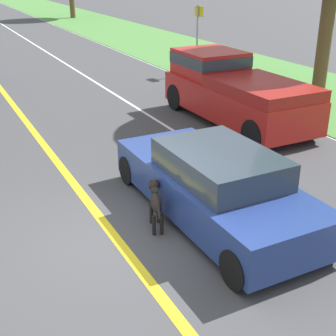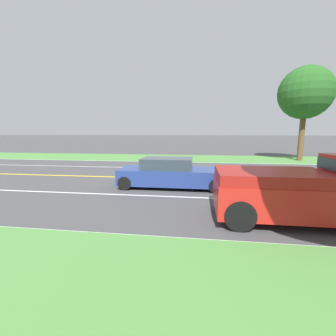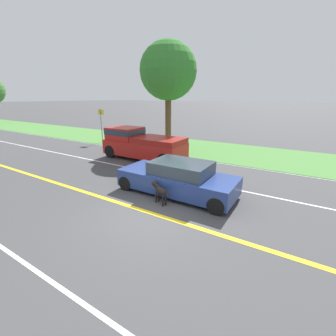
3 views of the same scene
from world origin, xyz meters
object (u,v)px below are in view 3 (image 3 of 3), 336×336
(ego_car, at_px, (178,179))
(dog, at_px, (159,190))
(street_sign, at_px, (101,122))
(roadside_tree_right_near, at_px, (168,71))
(pickup_truck, at_px, (141,143))

(ego_car, bearing_deg, dog, 173.09)
(dog, bearing_deg, street_sign, 75.33)
(ego_car, distance_m, roadside_tree_right_near, 9.81)
(dog, distance_m, roadside_tree_right_near, 10.65)
(dog, relative_size, pickup_truck, 0.19)
(pickup_truck, bearing_deg, ego_car, -127.60)
(ego_car, relative_size, roadside_tree_right_near, 0.63)
(pickup_truck, relative_size, roadside_tree_right_near, 0.70)
(ego_car, bearing_deg, roadside_tree_right_near, 34.01)
(dog, xyz_separation_m, roadside_tree_right_near, (8.21, 4.66, 4.91))
(roadside_tree_right_near, height_order, street_sign, roadside_tree_right_near)
(dog, height_order, street_sign, street_sign)
(pickup_truck, height_order, street_sign, street_sign)
(pickup_truck, bearing_deg, street_sign, 68.51)
(pickup_truck, height_order, roadside_tree_right_near, roadside_tree_right_near)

